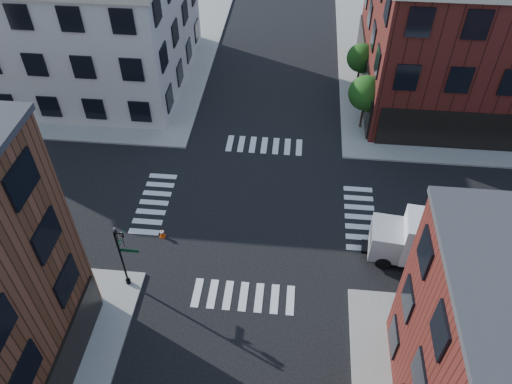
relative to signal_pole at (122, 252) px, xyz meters
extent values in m
plane|color=black|center=(6.72, 6.68, -2.86)|extent=(120.00, 120.00, 0.00)
cube|color=gray|center=(27.72, 27.68, -2.78)|extent=(30.00, 30.00, 0.15)
cube|color=gray|center=(-14.28, 27.68, -2.78)|extent=(30.00, 30.00, 0.15)
cube|color=#BDB8AC|center=(-12.28, 22.68, 2.64)|extent=(22.00, 16.00, 11.00)
cylinder|color=black|center=(14.22, 16.68, -1.97)|extent=(0.18, 0.18, 1.47)
cylinder|color=black|center=(14.22, 16.68, -1.24)|extent=(0.12, 0.12, 1.47)
sphere|color=#183A0F|center=(14.22, 16.68, 0.44)|extent=(2.69, 2.69, 2.69)
sphere|color=#183A0F|center=(14.47, 16.58, -0.10)|extent=(1.85, 1.85, 1.85)
cylinder|color=black|center=(14.22, 22.68, -2.04)|extent=(0.18, 0.18, 1.33)
cylinder|color=black|center=(14.22, 22.68, -1.38)|extent=(0.12, 0.12, 1.33)
sphere|color=#183A0F|center=(14.22, 22.68, 0.14)|extent=(2.43, 2.43, 2.43)
sphere|color=#183A0F|center=(14.47, 22.58, -0.35)|extent=(1.67, 1.67, 1.67)
cylinder|color=black|center=(-0.08, -0.12, -0.56)|extent=(0.12, 0.12, 4.60)
cylinder|color=black|center=(-0.08, -0.12, -2.56)|extent=(0.28, 0.28, 0.30)
cube|color=#053819|center=(0.47, -0.12, 0.29)|extent=(1.10, 0.03, 0.22)
cube|color=#053819|center=(-0.08, 0.43, 0.54)|extent=(0.03, 1.10, 0.22)
imported|color=black|center=(0.27, -0.02, 1.04)|extent=(0.22, 0.18, 1.10)
imported|color=black|center=(-0.18, 0.23, 1.04)|extent=(0.18, 0.22, 1.10)
cube|color=silver|center=(18.53, 3.21, -0.86)|extent=(5.74, 2.95, 2.95)
cube|color=maroon|center=(18.40, 2.01, -0.86)|extent=(2.09, 0.26, 0.67)
cube|color=maroon|center=(18.66, 4.41, -0.86)|extent=(2.09, 0.26, 0.67)
cube|color=#A7A7A9|center=(14.93, 3.59, -1.38)|extent=(2.13, 2.47, 1.91)
cube|color=black|center=(14.03, 3.69, -1.05)|extent=(0.28, 1.81, 0.86)
cube|color=black|center=(17.39, 3.33, -2.38)|extent=(7.68, 1.74, 0.24)
cylinder|color=black|center=(14.83, 2.60, -2.38)|extent=(0.98, 0.43, 0.95)
cylinder|color=black|center=(15.03, 4.59, -2.38)|extent=(0.98, 0.43, 0.95)
cylinder|color=black|center=(18.24, 2.24, -2.38)|extent=(0.98, 0.43, 0.95)
cylinder|color=black|center=(18.44, 4.23, -2.38)|extent=(0.98, 0.43, 0.95)
cylinder|color=black|center=(20.51, 2.00, -2.38)|extent=(0.98, 0.43, 0.95)
cylinder|color=black|center=(20.72, 3.99, -2.38)|extent=(0.98, 0.43, 0.95)
cube|color=#CF4009|center=(1.02, 3.73, -2.84)|extent=(0.41, 0.41, 0.04)
cone|color=#CF4009|center=(1.02, 3.73, -2.53)|extent=(0.39, 0.39, 0.66)
cylinder|color=white|center=(1.02, 3.73, -2.44)|extent=(0.25, 0.25, 0.07)
camera|label=1|loc=(9.05, -16.71, 21.34)|focal=35.00mm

